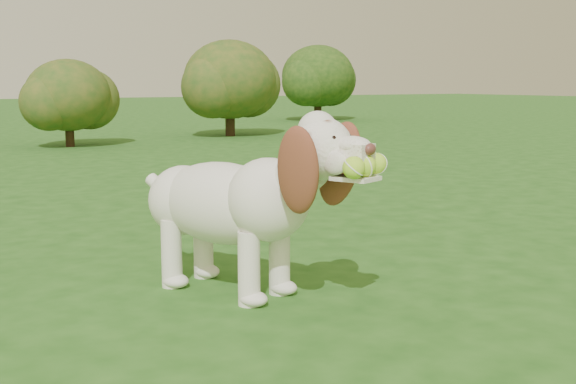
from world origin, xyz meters
TOP-DOWN VIEW (x-y plane):
  - ground at (0.00, 0.00)m, footprint 80.00×80.00m
  - dog at (0.29, -0.30)m, footprint 0.79×1.28m
  - shrub_c at (1.53, 7.89)m, footprint 1.27×1.27m
  - shrub_d at (4.57, 8.59)m, footprint 1.66×1.66m
  - shrub_h at (8.82, 12.24)m, footprint 1.82×1.82m

SIDE VIEW (x-z plane):
  - ground at x=0.00m, z-range 0.00..0.00m
  - dog at x=0.29m, z-range 0.03..0.89m
  - shrub_c at x=1.53m, z-range 0.12..1.43m
  - shrub_d at x=4.57m, z-range 0.15..1.87m
  - shrub_h at x=8.82m, z-range 0.17..2.05m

